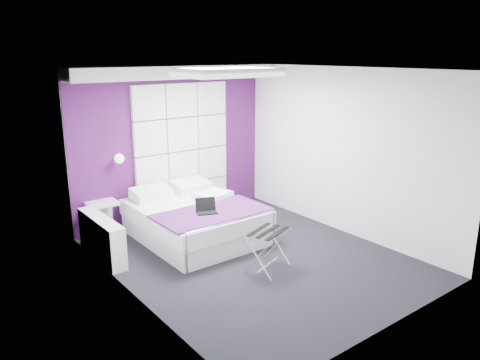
% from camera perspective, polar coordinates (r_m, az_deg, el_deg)
% --- Properties ---
extents(floor, '(4.40, 4.40, 0.00)m').
position_cam_1_polar(floor, '(6.70, 1.69, -9.44)').
color(floor, black).
rests_on(floor, ground).
extents(ceiling, '(4.40, 4.40, 0.00)m').
position_cam_1_polar(ceiling, '(6.09, 1.89, 13.36)').
color(ceiling, white).
rests_on(ceiling, wall_back).
extents(wall_back, '(3.60, 0.00, 3.60)m').
position_cam_1_polar(wall_back, '(8.06, -8.19, 4.38)').
color(wall_back, white).
rests_on(wall_back, floor).
extents(wall_left, '(0.00, 4.40, 4.40)m').
position_cam_1_polar(wall_left, '(5.36, -13.31, -1.46)').
color(wall_left, white).
rests_on(wall_left, floor).
extents(wall_right, '(0.00, 4.40, 4.40)m').
position_cam_1_polar(wall_right, '(7.51, 12.50, 3.39)').
color(wall_right, white).
rests_on(wall_right, floor).
extents(accent_wall, '(3.58, 0.02, 2.58)m').
position_cam_1_polar(accent_wall, '(8.05, -8.16, 4.37)').
color(accent_wall, '#46114A').
rests_on(accent_wall, wall_back).
extents(soffit, '(3.58, 0.50, 0.20)m').
position_cam_1_polar(soffit, '(7.70, -7.59, 12.91)').
color(soffit, silver).
rests_on(soffit, wall_back).
extents(headboard, '(1.80, 0.08, 2.30)m').
position_cam_1_polar(headboard, '(8.10, -7.02, 3.55)').
color(headboard, silver).
rests_on(headboard, wall_back).
extents(skylight, '(1.36, 0.86, 0.12)m').
position_cam_1_polar(skylight, '(6.57, -1.52, 13.07)').
color(skylight, white).
rests_on(skylight, ceiling).
extents(wall_lamp, '(0.15, 0.15, 0.15)m').
position_cam_1_polar(wall_lamp, '(7.50, -14.63, 2.60)').
color(wall_lamp, white).
rests_on(wall_lamp, wall_back).
extents(radiator, '(0.22, 1.20, 0.60)m').
position_cam_1_polar(radiator, '(6.86, -16.51, -6.78)').
color(radiator, silver).
rests_on(radiator, floor).
extents(bed, '(1.66, 2.00, 0.70)m').
position_cam_1_polar(bed, '(7.31, -5.61, -4.84)').
color(bed, silver).
rests_on(bed, floor).
extents(nightstand, '(0.45, 0.35, 0.05)m').
position_cam_1_polar(nightstand, '(7.52, -16.47, -2.76)').
color(nightstand, silver).
rests_on(nightstand, wall_back).
extents(luggage_rack, '(0.56, 0.41, 0.55)m').
position_cam_1_polar(luggage_rack, '(6.27, 3.39, -8.53)').
color(luggage_rack, silver).
rests_on(luggage_rack, floor).
extents(laptop, '(0.29, 0.21, 0.21)m').
position_cam_1_polar(laptop, '(6.80, -4.28, -3.55)').
color(laptop, black).
rests_on(laptop, bed).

